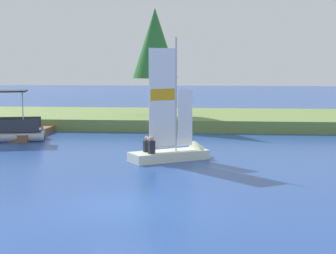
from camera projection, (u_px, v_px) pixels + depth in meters
ground_plane at (123, 206)px, 17.13m from camera, size 200.00×200.00×0.00m
shore_bank at (179, 119)px, 40.79m from camera, size 80.00×10.66×0.80m
shoreline_tree_left at (155, 43)px, 38.79m from camera, size 3.24×3.24×7.64m
wooden_dock at (29, 133)px, 33.97m from camera, size 1.81×5.82×0.41m
sailboat at (180, 150)px, 25.60m from camera, size 4.16×3.32×6.08m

